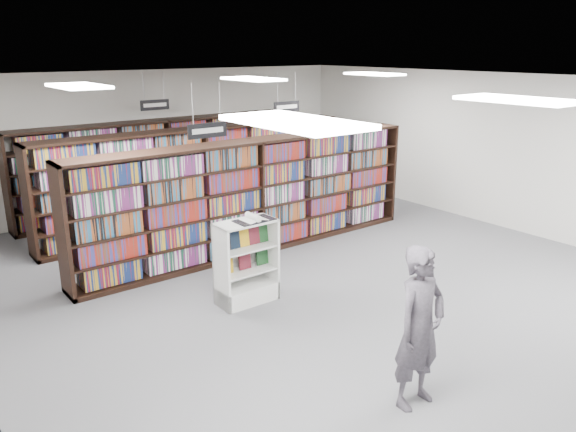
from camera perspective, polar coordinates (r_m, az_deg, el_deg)
floor at (r=9.22m, az=3.79°, el=-6.85°), size 12.00×12.00×0.00m
ceiling at (r=8.46m, az=4.22°, el=13.40°), size 10.00×12.00×0.10m
wall_back at (r=13.70m, az=-12.96°, el=7.60°), size 10.00×0.10×3.20m
wall_right at (r=12.52m, az=21.55°, el=6.01°), size 0.10×12.00×3.20m
bookshelf_row_near at (r=10.38m, az=-3.38°, el=2.01°), size 7.00×0.60×2.10m
bookshelf_row_mid at (r=12.04m, az=-8.75°, el=3.93°), size 7.00×0.60×2.10m
bookshelf_row_far at (r=13.52m, az=-12.27°, el=5.16°), size 7.00×0.60×2.10m
aisle_sign_left at (r=8.47m, az=-8.19°, el=8.74°), size 0.65×0.02×0.80m
aisle_sign_right at (r=11.78m, az=-0.14°, el=11.14°), size 0.65×0.02×0.80m
aisle_sign_center at (r=12.47m, az=-13.38°, el=11.02°), size 0.65×0.02×0.80m
troffer_front_left at (r=4.25m, az=0.68°, el=9.53°), size 0.60×1.20×0.04m
troffer_front_center at (r=6.54m, az=22.25°, el=10.87°), size 0.60×1.20×0.04m
troffer_back_left at (r=8.73m, az=-20.52°, el=12.26°), size 0.60×1.20×0.04m
troffer_back_center at (r=10.05m, az=-3.59°, el=13.73°), size 0.60×1.20×0.04m
troffer_back_right at (r=11.98m, az=8.76°, el=14.07°), size 0.60×1.20×0.04m
endcap_display at (r=8.47m, az=-4.33°, el=-5.82°), size 0.91×0.46×1.27m
open_book at (r=8.18m, az=-3.49°, el=-0.26°), size 0.59×0.35×0.13m
shopper at (r=6.11m, az=13.24°, el=-10.99°), size 0.66×0.44×1.79m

